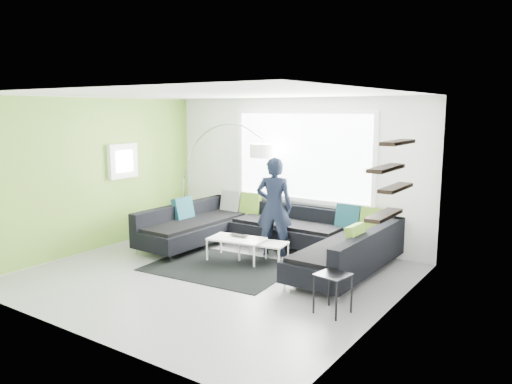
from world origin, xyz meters
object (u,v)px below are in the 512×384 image
sectional_sofa (264,236)px  laptop (237,236)px  side_table (333,294)px  coffee_table (250,250)px  person (274,207)px  arc_lamp (184,179)px

sectional_sofa → laptop: 0.48m
sectional_sofa → side_table: size_ratio=7.94×
side_table → laptop: bearing=153.4°
sectional_sofa → coffee_table: (-0.11, -0.29, -0.19)m
side_table → coffee_table: bearing=149.9°
person → laptop: size_ratio=4.99×
arc_lamp → coffee_table: bearing=-21.6°
sectional_sofa → arc_lamp: 2.56m
side_table → person: 2.73m
side_table → laptop: size_ratio=1.48×
arc_lamp → side_table: 4.97m
arc_lamp → person: size_ratio=1.32×
laptop → person: bearing=57.5°
side_table → laptop: (-2.39, 1.20, 0.15)m
sectional_sofa → person: 0.54m
sectional_sofa → coffee_table: size_ratio=3.43×
sectional_sofa → arc_lamp: (-2.37, 0.55, 0.77)m
coffee_table → laptop: 0.32m
coffee_table → arc_lamp: arc_lamp is taller
person → laptop: bearing=32.7°
side_table → person: size_ratio=0.30×
sectional_sofa → side_table: bearing=-35.8°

